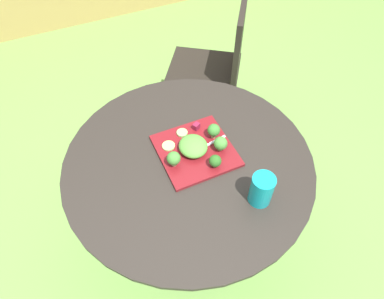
% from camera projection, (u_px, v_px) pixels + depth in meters
% --- Properties ---
extents(ground_plane, '(12.00, 12.00, 0.00)m').
position_uv_depth(ground_plane, '(189.00, 240.00, 1.92)').
color(ground_plane, '#669342').
extents(patio_table, '(0.98, 0.98, 0.74)m').
position_uv_depth(patio_table, '(189.00, 192.00, 1.53)').
color(patio_table, '#28231E').
rests_on(patio_table, ground_plane).
extents(patio_chair, '(0.61, 0.61, 0.90)m').
position_uv_depth(patio_chair, '(218.00, 62.00, 2.09)').
color(patio_chair, black).
rests_on(patio_chair, ground_plane).
extents(salad_plate, '(0.29, 0.29, 0.01)m').
position_uv_depth(salad_plate, '(196.00, 151.00, 1.37)').
color(salad_plate, maroon).
rests_on(salad_plate, patio_table).
extents(drinking_glass, '(0.08, 0.08, 0.13)m').
position_uv_depth(drinking_glass, '(261.00, 191.00, 1.19)').
color(drinking_glass, '#0F8C93').
rests_on(drinking_glass, patio_table).
extents(fork, '(0.15, 0.04, 0.00)m').
position_uv_depth(fork, '(207.00, 145.00, 1.37)').
color(fork, silver).
rests_on(fork, salad_plate).
extents(lettuce_mound, '(0.11, 0.12, 0.05)m').
position_uv_depth(lettuce_mound, '(193.00, 146.00, 1.34)').
color(lettuce_mound, '#519338').
rests_on(lettuce_mound, salad_plate).
extents(broccoli_floret_0, '(0.05, 0.05, 0.06)m').
position_uv_depth(broccoli_floret_0, '(221.00, 143.00, 1.33)').
color(broccoli_floret_0, '#99B770').
rests_on(broccoli_floret_0, salad_plate).
extents(broccoli_floret_1, '(0.05, 0.05, 0.07)m').
position_uv_depth(broccoli_floret_1, '(174.00, 158.00, 1.28)').
color(broccoli_floret_1, '#99B770').
rests_on(broccoli_floret_1, salad_plate).
extents(broccoli_floret_2, '(0.05, 0.05, 0.07)m').
position_uv_depth(broccoli_floret_2, '(214.00, 130.00, 1.37)').
color(broccoli_floret_2, '#99B770').
rests_on(broccoli_floret_2, salad_plate).
extents(broccoli_floret_3, '(0.05, 0.05, 0.05)m').
position_uv_depth(broccoli_floret_3, '(215.00, 161.00, 1.29)').
color(broccoli_floret_3, '#99B770').
rests_on(broccoli_floret_3, salad_plate).
extents(cucumber_slice_0, '(0.05, 0.05, 0.01)m').
position_uv_depth(cucumber_slice_0, '(182.00, 133.00, 1.41)').
color(cucumber_slice_0, '#8EB766').
rests_on(cucumber_slice_0, salad_plate).
extents(cucumber_slice_1, '(0.05, 0.05, 0.01)m').
position_uv_depth(cucumber_slice_1, '(169.00, 146.00, 1.37)').
color(cucumber_slice_1, '#8EB766').
rests_on(cucumber_slice_1, salad_plate).
extents(beet_chunk_0, '(0.03, 0.03, 0.03)m').
position_uv_depth(beet_chunk_0, '(196.00, 126.00, 1.42)').
color(beet_chunk_0, maroon).
rests_on(beet_chunk_0, salad_plate).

